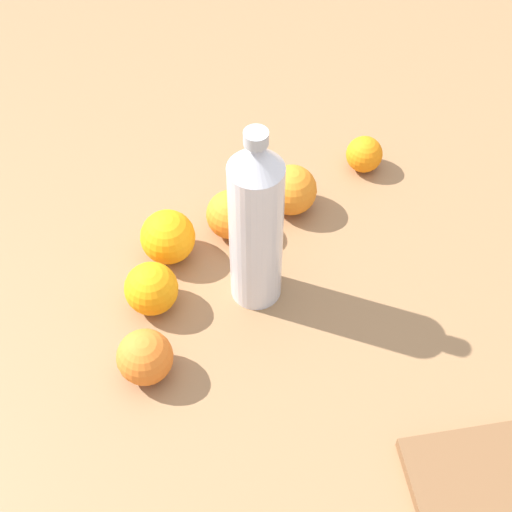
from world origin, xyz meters
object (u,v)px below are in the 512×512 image
object	(u,v)px
orange_0	(364,154)
orange_4	(231,214)
water_bottle	(256,224)
orange_3	(292,190)
cutting_board	(508,494)
orange_2	(168,237)
orange_1	(145,357)
orange_5	(151,289)

from	to	relation	value
orange_0	orange_4	world-z (taller)	orange_4
water_bottle	orange_3	size ratio (longest dim) A/B	3.88
orange_0	cutting_board	world-z (taller)	orange_0
orange_0	water_bottle	bearing A→B (deg)	-149.08
orange_3	water_bottle	bearing A→B (deg)	-132.83
orange_2	orange_3	distance (m)	0.21
water_bottle	orange_4	size ratio (longest dim) A/B	4.05
water_bottle	orange_2	world-z (taller)	water_bottle
orange_1	orange_3	size ratio (longest dim) A/B	0.95
water_bottle	orange_0	size ratio (longest dim) A/B	5.12
orange_1	orange_5	bearing A→B (deg)	66.43
cutting_board	orange_1	bearing A→B (deg)	149.39
orange_5	cutting_board	size ratio (longest dim) A/B	0.33
orange_5	orange_2	bearing A→B (deg)	55.65
orange_1	orange_2	bearing A→B (deg)	61.49
orange_0	orange_1	size ratio (longest dim) A/B	0.80
orange_1	orange_3	world-z (taller)	orange_3
orange_3	cutting_board	distance (m)	0.54
orange_4	cutting_board	size ratio (longest dim) A/B	0.33
orange_2	orange_4	xyz separation A→B (m)	(0.10, 0.01, -0.00)
orange_2	orange_5	world-z (taller)	orange_2
orange_0	cutting_board	xyz separation A→B (m)	(-0.12, -0.57, -0.02)
orange_3	orange_4	size ratio (longest dim) A/B	1.04
orange_1	orange_4	world-z (taller)	same
orange_5	orange_1	bearing A→B (deg)	-113.57
orange_5	cutting_board	world-z (taller)	orange_5
orange_4	cutting_board	bearing A→B (deg)	-75.17
water_bottle	orange_0	world-z (taller)	water_bottle
cutting_board	orange_3	bearing A→B (deg)	108.10
orange_4	cutting_board	world-z (taller)	orange_4
water_bottle	orange_2	size ratio (longest dim) A/B	3.75
orange_3	orange_4	xyz separation A→B (m)	(-0.11, -0.01, -0.00)
orange_0	orange_1	world-z (taller)	orange_1
orange_4	water_bottle	bearing A→B (deg)	-95.52
orange_0	cutting_board	bearing A→B (deg)	-101.37
orange_2	cutting_board	bearing A→B (deg)	-65.02
orange_2	orange_3	size ratio (longest dim) A/B	1.03
orange_2	orange_5	size ratio (longest dim) A/B	1.07
orange_1	orange_4	bearing A→B (deg)	42.65
orange_0	orange_2	bearing A→B (deg)	-172.82
water_bottle	orange_3	world-z (taller)	water_bottle
water_bottle	orange_4	bearing A→B (deg)	66.78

